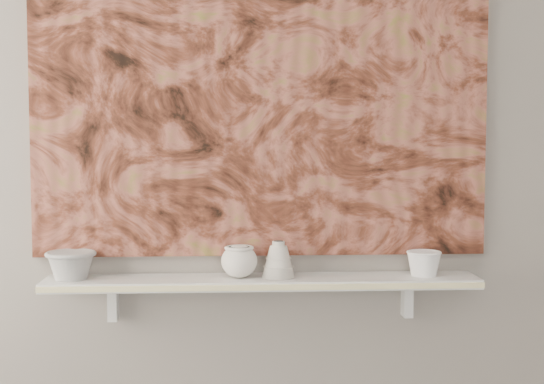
{
  "coord_description": "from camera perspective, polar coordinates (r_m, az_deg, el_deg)",
  "views": [
    {
      "loc": [
        -0.1,
        -0.91,
        1.38
      ],
      "look_at": [
        0.03,
        1.49,
        1.21
      ],
      "focal_mm": 50.0,
      "sensor_mm": 36.0,
      "label": 1
    }
  ],
  "objects": [
    {
      "name": "bracket_left",
      "position": [
        2.57,
        -11.87,
        -8.12
      ],
      "size": [
        0.03,
        0.06,
        0.12
      ],
      "primitive_type": "cube",
      "color": "silver",
      "rests_on": "wall_back"
    },
    {
      "name": "bell_vessel",
      "position": [
        2.46,
        0.49,
        -5.07
      ],
      "size": [
        0.12,
        0.12,
        0.12
      ],
      "primitive_type": null,
      "rotation": [
        0.0,
        0.0,
        0.16
      ],
      "color": "beige",
      "rests_on": "shelf"
    },
    {
      "name": "bracket_right",
      "position": [
        2.61,
        10.13,
        -7.92
      ],
      "size": [
        0.03,
        0.06,
        0.12
      ],
      "primitive_type": "cube",
      "color": "silver",
      "rests_on": "wall_back"
    },
    {
      "name": "shelf_stripe",
      "position": [
        2.37,
        -0.64,
        -7.21
      ],
      "size": [
        1.4,
        0.01,
        0.02
      ],
      "primitive_type": "cube",
      "color": "beige",
      "rests_on": "shelf"
    },
    {
      "name": "bowl_white",
      "position": [
        2.53,
        11.36,
        -5.28
      ],
      "size": [
        0.14,
        0.14,
        0.08
      ],
      "primitive_type": null,
      "rotation": [
        0.0,
        0.0,
        -0.26
      ],
      "color": "white",
      "rests_on": "shelf"
    },
    {
      "name": "house_motif",
      "position": [
        2.55,
        9.35,
        0.71
      ],
      "size": [
        0.09,
        0.0,
        0.08
      ],
      "primitive_type": "cube",
      "color": "black",
      "rests_on": "painting"
    },
    {
      "name": "shelf",
      "position": [
        2.47,
        -0.73,
        -6.78
      ],
      "size": [
        1.4,
        0.18,
        0.03
      ],
      "primitive_type": "cube",
      "color": "silver",
      "rests_on": "wall_back"
    },
    {
      "name": "bowl_grey",
      "position": [
        2.51,
        -14.9,
        -5.32
      ],
      "size": [
        0.18,
        0.18,
        0.09
      ],
      "primitive_type": null,
      "rotation": [
        0.0,
        0.0,
        0.14
      ],
      "color": "#9E9E9B",
      "rests_on": "shelf"
    },
    {
      "name": "cup_cream",
      "position": [
        2.45,
        -2.49,
        -5.23
      ],
      "size": [
        0.14,
        0.14,
        0.11
      ],
      "primitive_type": null,
      "rotation": [
        0.0,
        0.0,
        0.27
      ],
      "color": "silver",
      "rests_on": "shelf"
    },
    {
      "name": "painting",
      "position": [
        2.51,
        -0.82,
        7.75
      ],
      "size": [
        1.5,
        0.02,
        1.1
      ],
      "primitive_type": "cube",
      "color": "brown",
      "rests_on": "wall_back"
    },
    {
      "name": "wall_back",
      "position": [
        2.52,
        -0.83,
        3.41
      ],
      "size": [
        3.6,
        0.0,
        3.6
      ],
      "primitive_type": "plane",
      "rotation": [
        1.57,
        0.0,
        0.0
      ],
      "color": "gray",
      "rests_on": "floor"
    }
  ]
}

